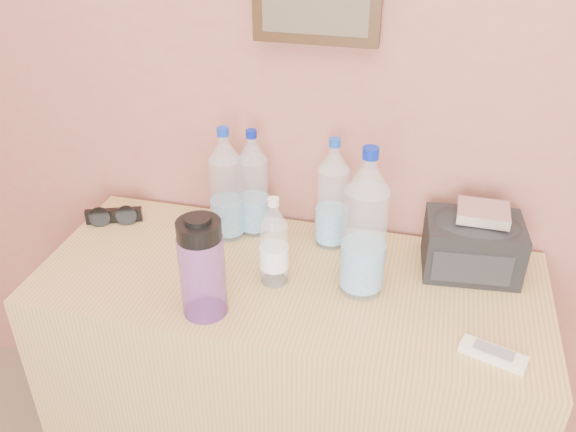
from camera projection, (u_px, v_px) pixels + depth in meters
The scene contains 11 objects.
dresser at pixel (289, 388), 1.69m from camera, with size 1.24×0.52×0.77m, color tan.
pet_large_a at pixel (226, 190), 1.58m from camera, with size 0.08×0.08×0.31m.
pet_large_b at pixel (253, 188), 1.61m from camera, with size 0.08×0.08×0.29m.
pet_large_c at pixel (332, 199), 1.55m from camera, with size 0.08×0.08×0.30m.
pet_large_d at pixel (365, 231), 1.37m from camera, with size 0.10×0.10×0.37m.
pet_small at pixel (274, 246), 1.43m from camera, with size 0.07×0.07×0.23m.
nalgene_bottle at pixel (202, 267), 1.32m from camera, with size 0.10×0.10×0.25m.
sunglasses at pixel (114, 215), 1.70m from camera, with size 0.15×0.06×0.04m, color black, non-canonical shape.
ac_remote at pixel (493, 354), 1.25m from camera, with size 0.13×0.04×0.02m, color white.
toiletry_bag at pixel (473, 243), 1.48m from camera, with size 0.23×0.16×0.15m, color black, non-canonical shape.
foil_packet at pixel (483, 213), 1.43m from camera, with size 0.12×0.10×0.02m, color silver.
Camera 1 is at (-0.04, 0.56, 1.67)m, focal length 38.00 mm.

